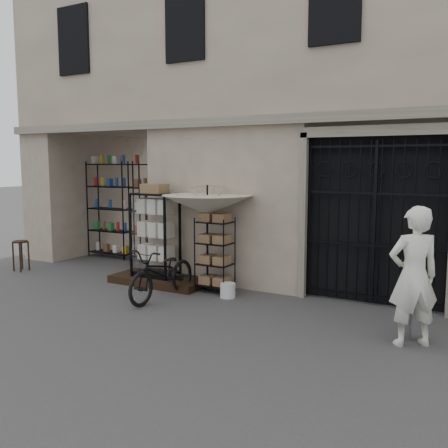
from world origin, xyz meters
The scene contains 14 objects.
ground centered at (0.00, 0.00, 0.00)m, with size 80.00×80.00×0.00m, color black.
main_building centered at (0.00, 4.00, 4.50)m, with size 14.00×4.00×9.00m, color tan.
shop_recess centered at (-4.50, 2.80, 1.50)m, with size 3.00×1.70×3.00m, color black.
shop_shelving centered at (-4.55, 3.30, 1.25)m, with size 2.70×0.50×2.50m, color black.
iron_gate centered at (1.75, 2.28, 1.50)m, with size 2.50×0.21×3.00m.
step_platform centered at (-2.40, 1.55, 0.07)m, with size 2.00×0.90×0.15m, color black.
display_cabinet centered at (-2.50, 1.56, 0.92)m, with size 0.91×0.63×1.85m.
wire_rack centered at (-1.09, 1.56, 0.70)m, with size 0.76×0.67×1.44m.
market_umbrella centered at (-1.26, 1.57, 1.77)m, with size 1.92×1.94×2.46m.
white_bucket centered at (-0.68, 1.32, 0.13)m, with size 0.28×0.28×0.27m, color silver.
bicycle centered at (-1.66, 0.67, 0.00)m, with size 0.64×0.96×1.82m, color black.
wooden_stool centered at (-5.90, 1.00, 0.37)m, with size 0.43×0.43×0.70m.
steel_bollard centered at (2.56, 0.64, 0.40)m, with size 0.15×0.15×0.79m, color slate.
shopkeeper centered at (2.66, 0.43, 0.00)m, with size 0.70×1.91×0.46m, color white.
Camera 1 is at (3.63, -6.53, 2.48)m, focal length 40.00 mm.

